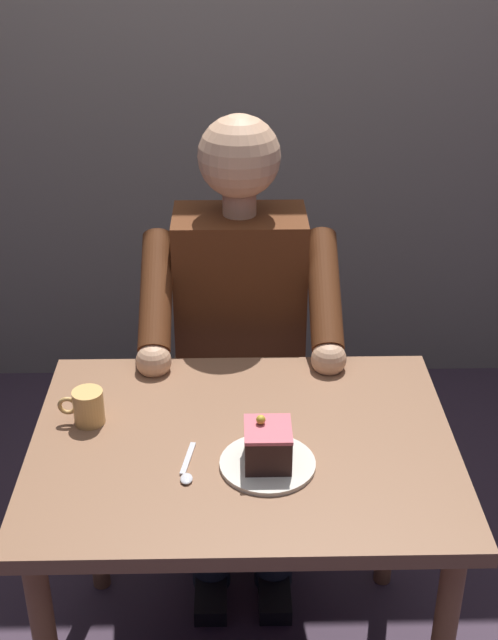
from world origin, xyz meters
name	(u,v)px	position (x,y,z in m)	size (l,w,h in m)	color
dining_table	(243,476)	(0.00, 0.00, 0.63)	(0.94, 0.72, 0.73)	brown
chair	(240,364)	(0.00, -0.70, 0.50)	(0.42, 0.42, 0.91)	brown
seated_person	(240,341)	(0.00, -0.53, 0.68)	(0.53, 0.58, 1.30)	#5A2D15
dessert_plate	(268,464)	(-0.05, 0.09, 0.73)	(0.20, 0.20, 0.01)	silver
cake_slice	(268,445)	(-0.05, 0.09, 0.78)	(0.10, 0.10, 0.11)	#331E19
coffee_cup	(88,406)	(0.35, -0.08, 0.77)	(0.11, 0.07, 0.08)	#E4AF60
dessert_spoon	(187,469)	(0.12, 0.10, 0.73)	(0.03, 0.14, 0.01)	silver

